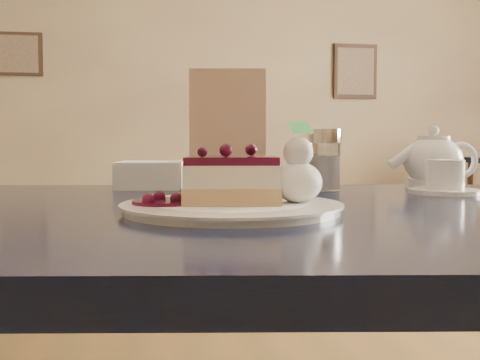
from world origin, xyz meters
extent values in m
cube|color=tan|center=(0.00, 5.00, 1.50)|extent=(8.00, 0.02, 3.00)
cube|color=black|center=(-1.50, 4.97, 1.70)|extent=(0.50, 0.03, 0.40)
cube|color=black|center=(1.80, 4.97, 1.60)|extent=(0.45, 0.03, 0.55)
cube|color=black|center=(-0.25, -0.03, 0.80)|extent=(1.43, 1.07, 0.04)
cylinder|color=white|center=(-0.25, -0.09, 0.83)|extent=(0.30, 0.30, 0.01)
cube|color=tan|center=(-0.25, -0.09, 0.85)|extent=(0.14, 0.11, 0.02)
cube|color=#F2E2C1|center=(-0.25, -0.09, 0.87)|extent=(0.14, 0.11, 0.03)
cube|color=#3D0A19|center=(-0.25, -0.09, 0.89)|extent=(0.14, 0.11, 0.01)
ellipsoid|color=white|center=(-0.16, -0.09, 0.86)|extent=(0.07, 0.07, 0.06)
cylinder|color=#3D0A19|center=(-0.35, -0.08, 0.84)|extent=(0.09, 0.09, 0.01)
cylinder|color=white|center=(0.18, 0.13, 0.83)|extent=(0.13, 0.13, 0.01)
cylinder|color=white|center=(0.18, 0.13, 0.86)|extent=(0.07, 0.07, 0.05)
ellipsoid|color=white|center=(0.22, 0.25, 0.87)|extent=(0.12, 0.12, 0.10)
cylinder|color=white|center=(0.22, 0.25, 0.93)|extent=(0.07, 0.07, 0.01)
cylinder|color=white|center=(0.14, 0.25, 0.87)|extent=(0.07, 0.02, 0.06)
cube|color=beige|center=(-0.20, 0.30, 0.94)|extent=(0.16, 0.06, 0.24)
cylinder|color=white|center=(-0.02, 0.23, 0.87)|extent=(0.06, 0.06, 0.09)
cylinder|color=silver|center=(-0.02, 0.23, 0.93)|extent=(0.07, 0.07, 0.03)
cube|color=white|center=(-0.36, 0.35, 0.85)|extent=(0.15, 0.15, 0.05)
cylinder|color=#542A15|center=(2.31, 3.63, 0.37)|extent=(0.05, 0.05, 0.73)
camera|label=1|loc=(-0.38, -0.91, 0.92)|focal=45.00mm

